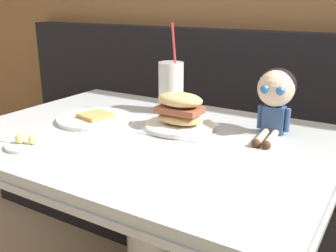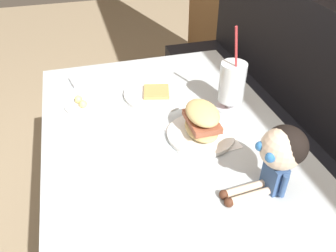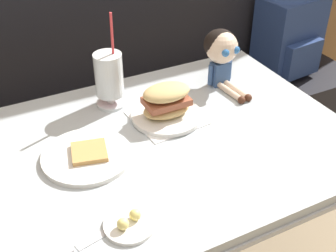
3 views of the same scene
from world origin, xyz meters
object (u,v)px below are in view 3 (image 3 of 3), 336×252
(butter_knife, at_px, (69,252))
(seated_doll, at_px, (222,50))
(toast_plate, at_px, (87,155))
(sandwich_plate, at_px, (166,106))
(backpack, at_px, (290,32))
(butter_saucer, at_px, (129,224))
(milkshake_glass, at_px, (109,77))

(butter_knife, xyz_separation_m, seated_doll, (0.69, 0.48, 0.12))
(toast_plate, distance_m, sandwich_plate, 0.30)
(seated_doll, bearing_deg, backpack, 30.72)
(sandwich_plate, height_order, butter_knife, sandwich_plate)
(butter_saucer, relative_size, seated_doll, 0.54)
(toast_plate, bearing_deg, sandwich_plate, 15.16)
(toast_plate, bearing_deg, backpack, 25.59)
(milkshake_glass, xyz_separation_m, backpack, (1.05, 0.35, -0.18))
(toast_plate, height_order, backpack, backpack)
(toast_plate, distance_m, butter_saucer, 0.28)
(butter_saucer, bearing_deg, toast_plate, 91.10)
(milkshake_glass, distance_m, butter_knife, 0.61)
(butter_knife, bearing_deg, seated_doll, 34.94)
(butter_saucer, height_order, backpack, backpack)
(milkshake_glass, bearing_deg, butter_saucer, -106.68)
(butter_saucer, distance_m, butter_knife, 0.15)
(sandwich_plate, height_order, seated_doll, seated_doll)
(seated_doll, relative_size, backpack, 0.55)
(butter_saucer, relative_size, backpack, 0.30)
(milkshake_glass, xyz_separation_m, seated_doll, (0.39, -0.04, 0.03))
(butter_saucer, distance_m, backpack, 1.48)
(toast_plate, relative_size, butter_knife, 1.07)
(milkshake_glass, height_order, seated_doll, milkshake_glass)
(toast_plate, bearing_deg, butter_saucer, -88.90)
(toast_plate, xyz_separation_m, butter_saucer, (0.01, -0.28, 0.00))
(sandwich_plate, distance_m, seated_doll, 0.30)
(milkshake_glass, bearing_deg, seated_doll, -6.59)
(butter_saucer, height_order, seated_doll, seated_doll)
(toast_plate, relative_size, seated_doll, 1.13)
(butter_saucer, xyz_separation_m, butter_knife, (-0.15, -0.01, -0.00))
(sandwich_plate, bearing_deg, butter_knife, -138.80)
(sandwich_plate, bearing_deg, milkshake_glass, 128.94)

